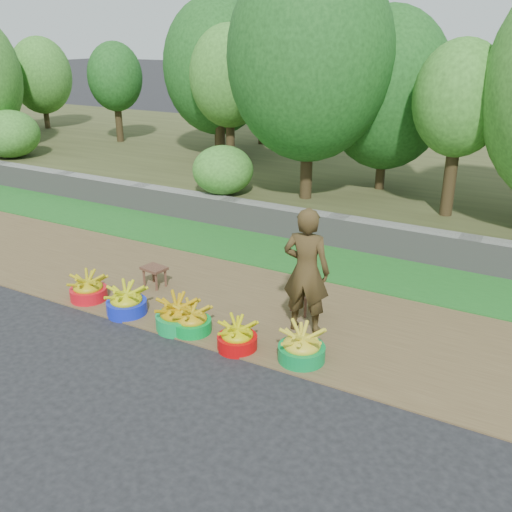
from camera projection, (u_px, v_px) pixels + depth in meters
The scene contains 15 objects.
ground_plane at pixel (208, 350), 6.84m from camera, with size 120.00×120.00×0.00m, color black.
dirt_shoulder at pixel (259, 308), 7.85m from camera, with size 80.00×2.50×0.02m, color brown.
grass_verge at pixel (318, 260), 9.47m from camera, with size 80.00×1.50×0.04m, color #206621.
retaining_wall at pixel (338, 231), 10.06m from camera, with size 80.00×0.35×0.55m, color gray.
earth_bank at pixel (412, 176), 14.04m from camera, with size 80.00×10.00×0.50m, color #424523.
vegetation at pixel (283, 76), 12.45m from camera, with size 33.01×7.76×4.53m.
basin_a at pixel (88, 289), 8.04m from camera, with size 0.52×0.52×0.39m.
basin_b at pixel (126, 302), 7.64m from camera, with size 0.54×0.54×0.40m.
basin_c at pixel (177, 315), 7.26m from camera, with size 0.56×0.56×0.42m.
basin_d at pixel (192, 321), 7.17m from camera, with size 0.50×0.50×0.37m.
basin_e at pixel (237, 337), 6.80m from camera, with size 0.48×0.48×0.36m.
basin_f at pixel (302, 347), 6.54m from camera, with size 0.55×0.55×0.41m.
stool_left at pixel (154, 271), 8.42m from camera, with size 0.38×0.31×0.31m.
stool_right at pixel (303, 296), 7.63m from camera, with size 0.41×0.36×0.30m.
vendor_woman at pixel (306, 271), 6.97m from camera, with size 0.59×0.39×1.62m, color black.
Camera 1 is at (3.43, -4.90, 3.56)m, focal length 40.00 mm.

